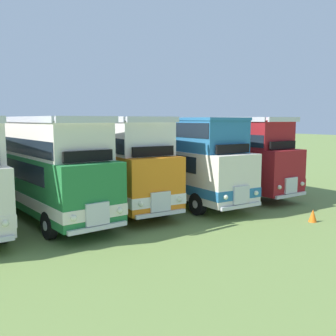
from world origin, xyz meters
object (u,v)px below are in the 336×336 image
bus_ninth_in_row (217,153)px  cone_near_end (313,216)px  bus_sixth_in_row (40,164)px  bus_eighth_in_row (169,154)px  bus_seventh_in_row (109,159)px

bus_ninth_in_row → cone_near_end: size_ratio=19.65×
cone_near_end → bus_sixth_in_row: bearing=139.0°
bus_eighth_in_row → bus_seventh_in_row: bearing=175.2°
bus_eighth_in_row → cone_near_end: (2.06, -7.98, -2.20)m
bus_sixth_in_row → bus_seventh_in_row: (3.61, 0.22, -0.00)m
bus_eighth_in_row → cone_near_end: bus_eighth_in_row is taller
bus_sixth_in_row → bus_ninth_in_row: (10.79, -0.12, -0.00)m
bus_seventh_in_row → cone_near_end: 10.24m
bus_sixth_in_row → bus_ninth_in_row: 10.79m
bus_seventh_in_row → bus_ninth_in_row: bearing=-2.7°
bus_seventh_in_row → bus_sixth_in_row: bearing=-176.5°
bus_seventh_in_row → bus_eighth_in_row: 3.61m
cone_near_end → bus_seventh_in_row: bearing=124.3°
bus_eighth_in_row → bus_ninth_in_row: bearing=-0.5°
bus_ninth_in_row → bus_eighth_in_row: bearing=179.5°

